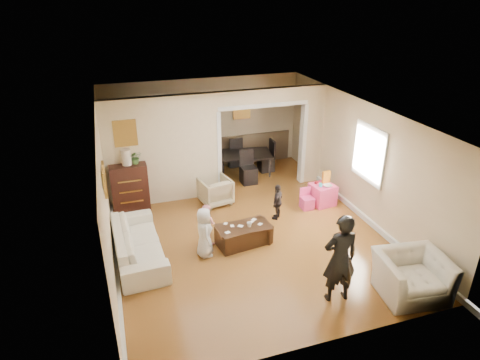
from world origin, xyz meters
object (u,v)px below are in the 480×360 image
object	(u,v)px
table_lamp	(126,157)
sofa	(138,243)
adult_person	(340,259)
child_toddler	(278,202)
coffee_table	(244,235)
play_table	(322,194)
coffee_cup	(249,225)
child_kneel_a	(204,233)
armchair_front	(412,276)
dining_table	(241,164)
dresser	(130,187)
child_kneel_b	(207,224)
armchair_back	(215,191)
cyan_cup	(321,185)

from	to	relation	value
table_lamp	sofa	bearing A→B (deg)	-90.96
adult_person	child_toddler	xyz separation A→B (m)	(0.09, 2.81, -0.38)
coffee_table	play_table	size ratio (longest dim) A/B	2.07
coffee_cup	child_kneel_a	xyz separation A→B (m)	(-0.95, -0.10, 0.06)
armchair_front	dining_table	xyz separation A→B (m)	(-1.17, 5.73, -0.07)
coffee_table	play_table	xyz separation A→B (m)	(2.36, 1.07, 0.05)
dresser	child_toddler	xyz separation A→B (m)	(3.11, -1.46, -0.15)
play_table	child_kneel_b	xyz separation A→B (m)	(-3.06, -0.77, 0.18)
armchair_back	coffee_table	bearing A→B (deg)	82.07
sofa	cyan_cup	world-z (taller)	sofa
sofa	dresser	bearing A→B (deg)	-3.21
table_lamp	child_kneel_b	size ratio (longest dim) A/B	0.42
armchair_front	coffee_table	bearing A→B (deg)	141.23
play_table	dining_table	world-z (taller)	dining_table
dining_table	adult_person	xyz separation A→B (m)	(-0.09, -5.46, 0.51)
child_kneel_b	play_table	bearing A→B (deg)	-104.38
child_kneel_b	coffee_cup	bearing A→B (deg)	-142.06
dresser	play_table	size ratio (longest dim) A/B	2.18
armchair_back	dining_table	size ratio (longest dim) A/B	0.42
play_table	adult_person	bearing A→B (deg)	-114.15
play_table	child_kneel_b	world-z (taller)	child_kneel_b
armchair_front	coffee_table	distance (m)	3.22
cyan_cup	child_kneel_b	distance (m)	3.04
dining_table	armchair_back	bearing A→B (deg)	-118.01
dresser	child_toddler	size ratio (longest dim) A/B	1.35
armchair_back	play_table	bearing A→B (deg)	150.41
coffee_cup	dining_table	size ratio (longest dim) A/B	0.06
adult_person	child_kneel_a	xyz separation A→B (m)	(-1.81, 1.91, -0.29)
coffee_cup	coffee_table	bearing A→B (deg)	153.43
armchair_front	coffee_table	world-z (taller)	armchair_front
coffee_table	coffee_cup	bearing A→B (deg)	-26.57
dining_table	adult_person	bearing A→B (deg)	-81.59
child_kneel_a	child_toddler	xyz separation A→B (m)	(1.90, 0.90, -0.09)
armchair_front	cyan_cup	size ratio (longest dim) A/B	13.94
dining_table	child_kneel_a	bearing A→B (deg)	-108.77
dresser	cyan_cup	size ratio (longest dim) A/B	14.29
sofa	adult_person	bearing A→B (deg)	-128.55
coffee_table	child_kneel_a	bearing A→B (deg)	-169.99
coffee_table	adult_person	bearing A→B (deg)	-65.16
dresser	table_lamp	xyz separation A→B (m)	(0.00, 0.00, 0.75)
dresser	coffee_table	distance (m)	3.04
armchair_front	coffee_table	size ratio (longest dim) A/B	1.03
armchair_back	child_toddler	size ratio (longest dim) A/B	0.84
child_kneel_a	child_kneel_b	world-z (taller)	child_kneel_a
armchair_front	child_toddler	size ratio (longest dim) A/B	1.32
armchair_back	child_kneel_b	distance (m)	1.71
coffee_table	sofa	bearing A→B (deg)	175.22
armchair_front	dresser	world-z (taller)	dresser
table_lamp	child_kneel_b	world-z (taller)	table_lamp
sofa	dresser	distance (m)	2.05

